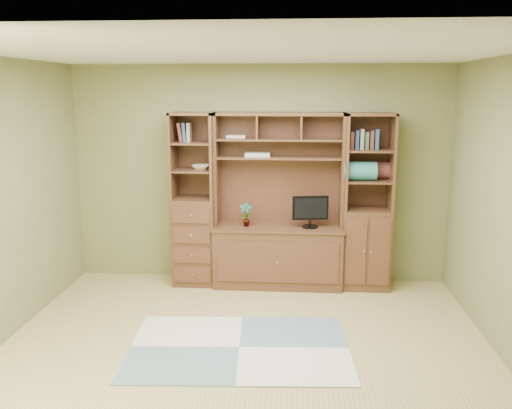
# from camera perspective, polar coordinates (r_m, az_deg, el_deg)

# --- Properties ---
(room) EXTENTS (4.60, 4.10, 2.64)m
(room) POSITION_cam_1_polar(r_m,az_deg,el_deg) (4.58, -1.29, -0.66)
(room) COLOR tan
(room) RESTS_ON ground
(center_hutch) EXTENTS (1.54, 0.53, 2.05)m
(center_hutch) POSITION_cam_1_polar(r_m,az_deg,el_deg) (6.32, 2.38, 0.31)
(center_hutch) COLOR #4F2F1B
(center_hutch) RESTS_ON ground
(left_tower) EXTENTS (0.50, 0.45, 2.05)m
(left_tower) POSITION_cam_1_polar(r_m,az_deg,el_deg) (6.46, -6.50, 0.51)
(left_tower) COLOR #4F2F1B
(left_tower) RESTS_ON ground
(right_tower) EXTENTS (0.55, 0.45, 2.05)m
(right_tower) POSITION_cam_1_polar(r_m,az_deg,el_deg) (6.41, 11.60, 0.24)
(right_tower) COLOR #4F2F1B
(right_tower) RESTS_ON ground
(rug) EXTENTS (2.06, 1.44, 0.01)m
(rug) POSITION_cam_1_polar(r_m,az_deg,el_deg) (5.09, -1.77, -14.82)
(rug) COLOR #A9B0AF
(rug) RESTS_ON ground
(monitor) EXTENTS (0.45, 0.26, 0.51)m
(monitor) POSITION_cam_1_polar(r_m,az_deg,el_deg) (6.29, 5.75, -0.14)
(monitor) COLOR black
(monitor) RESTS_ON center_hutch
(orchid) EXTENTS (0.15, 0.10, 0.28)m
(orchid) POSITION_cam_1_polar(r_m,az_deg,el_deg) (6.34, -1.07, -1.07)
(orchid) COLOR #A84738
(orchid) RESTS_ON center_hutch
(magazines) EXTENTS (0.29, 0.21, 0.04)m
(magazines) POSITION_cam_1_polar(r_m,az_deg,el_deg) (6.33, 0.19, 5.28)
(magazines) COLOR #BCB0A0
(magazines) RESTS_ON center_hutch
(bowl) EXTENTS (0.21, 0.21, 0.05)m
(bowl) POSITION_cam_1_polar(r_m,az_deg,el_deg) (6.38, -5.82, 3.94)
(bowl) COLOR white
(bowl) RESTS_ON left_tower
(blanket_teal) EXTENTS (0.37, 0.21, 0.21)m
(blanket_teal) POSITION_cam_1_polar(r_m,az_deg,el_deg) (6.28, 10.89, 3.48)
(blanket_teal) COLOR #2D7773
(blanket_teal) RESTS_ON right_tower
(blanket_red) EXTENTS (0.36, 0.20, 0.20)m
(blanket_red) POSITION_cam_1_polar(r_m,az_deg,el_deg) (6.44, 12.62, 3.54)
(blanket_red) COLOR brown
(blanket_red) RESTS_ON right_tower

